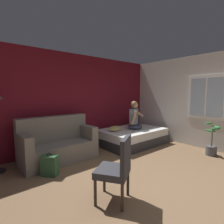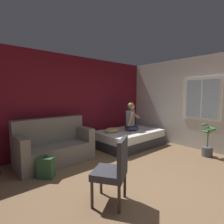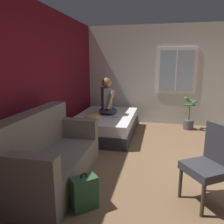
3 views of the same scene
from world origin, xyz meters
name	(u,v)px [view 3 (image 3 of 3)]	position (x,y,z in m)	size (l,w,h in m)	color
ground_plane	(210,177)	(0.00, 0.00, 0.00)	(40.00, 40.00, 0.00)	brown
wall_back_accent	(30,84)	(0.00, 2.93, 1.35)	(10.88, 0.16, 2.70)	maroon
wall_side_with_window	(191,76)	(3.02, 0.01, 1.35)	(0.19, 7.09, 2.70)	silver
bed	(106,124)	(1.68, 2.06, 0.24)	(2.03, 1.36, 0.48)	#2D2D33
couch	(50,157)	(-0.65, 2.29, 0.39)	(1.71, 0.85, 1.04)	slate
side_chair	(211,162)	(-0.65, 0.17, 0.53)	(0.64, 0.64, 0.98)	#382D23
person_seated	(107,99)	(1.76, 2.03, 0.84)	(0.66, 0.63, 0.88)	#383D51
backpack	(84,193)	(-1.10, 1.63, 0.19)	(0.35, 0.35, 0.46)	#2D5133
throw_pillow	(92,117)	(1.10, 2.21, 0.55)	(0.48, 0.36, 0.14)	tan
cell_phone	(115,117)	(1.44, 1.78, 0.48)	(0.07, 0.14, 0.01)	#B7B7BC
potted_plant	(189,118)	(2.51, 0.04, 0.30)	(0.39, 0.37, 0.85)	#4C4C51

